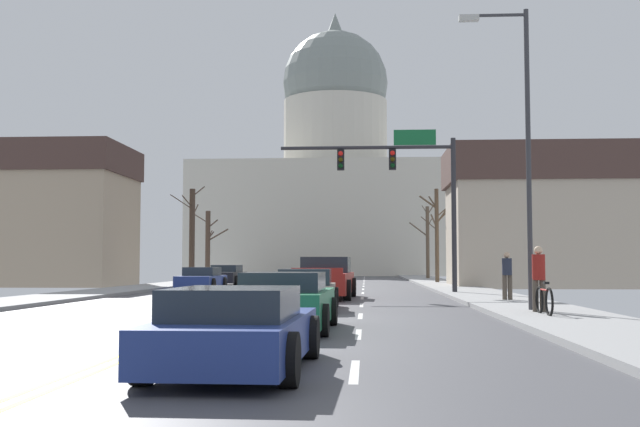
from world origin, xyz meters
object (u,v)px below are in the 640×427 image
at_px(sedan_near_01, 306,291).
at_px(pickup_truck_near_00, 325,280).
at_px(sedan_near_03, 237,331).
at_px(sedan_oncoming_01, 226,276).
at_px(signal_gantry, 406,176).
at_px(bicycle_parked, 544,300).
at_px(street_lamp_right, 520,133).
at_px(pedestrian_01, 507,273).
at_px(pedestrian_00, 539,275).
at_px(sedan_oncoming_00, 202,279).
at_px(sedan_near_02, 285,303).

bearing_deg(sedan_near_01, pickup_truck_near_00, 88.82).
distance_m(sedan_near_03, sedan_oncoming_01, 39.18).
distance_m(signal_gantry, bicycle_parked, 15.73).
relative_size(street_lamp_right, sedan_near_01, 1.84).
bearing_deg(signal_gantry, pedestrian_01, -66.15).
height_order(sedan_near_01, sedan_near_03, sedan_near_01).
relative_size(sedan_near_03, pedestrian_00, 2.50).
bearing_deg(pickup_truck_near_00, pedestrian_01, -28.58).
height_order(sedan_near_01, sedan_oncoming_00, sedan_near_01).
relative_size(sedan_oncoming_00, pedestrian_01, 2.77).
relative_size(signal_gantry, pedestrian_01, 4.73).
relative_size(signal_gantry, bicycle_parked, 4.47).
xyz_separation_m(sedan_near_02, bicycle_parked, (6.19, 3.37, -0.10)).
height_order(sedan_near_01, sedan_near_02, sedan_near_01).
relative_size(sedan_near_01, pedestrian_01, 2.75).
distance_m(sedan_near_02, pedestrian_01, 12.84).
height_order(pickup_truck_near_00, sedan_near_02, pickup_truck_near_00).
bearing_deg(sedan_near_03, sedan_near_02, 89.95).
relative_size(pickup_truck_near_00, pedestrian_01, 3.47).
bearing_deg(sedan_near_02, street_lamp_right, 40.99).
xyz_separation_m(sedan_near_01, sedan_oncoming_01, (-7.17, 25.33, 0.03)).
xyz_separation_m(pickup_truck_near_00, sedan_near_02, (-0.04, -14.57, -0.16)).
bearing_deg(sedan_near_03, pedestrian_00, 58.87).
relative_size(pedestrian_01, bicycle_parked, 0.94).
relative_size(signal_gantry, sedan_oncoming_00, 1.71).
distance_m(sedan_oncoming_01, bicycle_parked, 32.04).
xyz_separation_m(sedan_near_01, sedan_near_02, (0.11, -7.11, 0.01)).
bearing_deg(pedestrian_01, pickup_truck_near_00, 151.42).
bearing_deg(sedan_oncoming_01, bicycle_parked, -65.15).
bearing_deg(sedan_oncoming_01, sedan_oncoming_00, -88.77).
xyz_separation_m(sedan_near_02, pedestrian_01, (6.66, 10.97, 0.48)).
bearing_deg(sedan_near_03, bicycle_parked, 56.71).
distance_m(street_lamp_right, sedan_oncoming_00, 23.59).
bearing_deg(pedestrian_01, sedan_near_02, -121.28).
xyz_separation_m(sedan_near_02, sedan_near_03, (-0.01, -6.06, -0.05)).
distance_m(sedan_near_01, pedestrian_01, 7.81).
height_order(signal_gantry, sedan_near_01, signal_gantry).
bearing_deg(sedan_near_01, bicycle_parked, -30.71).
bearing_deg(sedan_near_02, pickup_truck_near_00, 89.84).
height_order(street_lamp_right, sedan_oncoming_00, street_lamp_right).
xyz_separation_m(signal_gantry, sedan_near_03, (-3.52, -24.15, -4.79)).
xyz_separation_m(pickup_truck_near_00, bicycle_parked, (6.15, -11.20, -0.26)).
bearing_deg(pickup_truck_near_00, bicycle_parked, -61.25).
height_order(sedan_near_01, pedestrian_01, pedestrian_01).
height_order(sedan_oncoming_01, pedestrian_00, pedestrian_00).
bearing_deg(sedan_near_03, pedestrian_01, 68.61).
distance_m(pedestrian_01, bicycle_parked, 7.63).
height_order(pickup_truck_near_00, sedan_near_03, pickup_truck_near_00).
bearing_deg(bicycle_parked, signal_gantry, 100.30).
bearing_deg(pickup_truck_near_00, sedan_oncoming_01, 112.28).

